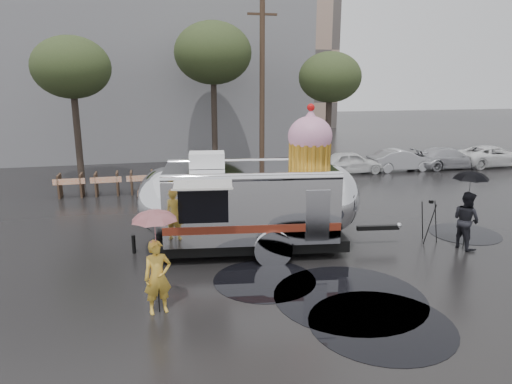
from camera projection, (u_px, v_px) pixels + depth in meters
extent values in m
plane|color=black|center=(299.00, 273.00, 12.00)|extent=(120.00, 120.00, 0.00)
cylinder|color=black|center=(381.00, 324.00, 9.46)|extent=(3.03, 3.03, 0.01)
cylinder|color=black|center=(349.00, 297.00, 10.65)|extent=(3.55, 3.55, 0.01)
cylinder|color=black|center=(465.00, 233.00, 15.05)|extent=(2.25, 2.25, 0.01)
cylinder|color=black|center=(265.00, 280.00, 11.55)|extent=(2.60, 2.60, 0.01)
cube|color=slate|center=(139.00, 58.00, 32.24)|extent=(22.00, 12.00, 13.00)
cylinder|color=#473323|center=(262.00, 89.00, 24.72)|extent=(0.28, 0.28, 9.00)
cube|color=#473323|center=(262.00, 14.00, 23.82)|extent=(1.60, 0.12, 0.12)
cylinder|color=#382D26|center=(77.00, 123.00, 22.02)|extent=(0.32, 0.32, 5.85)
ellipsoid|color=#283618|center=(71.00, 67.00, 21.40)|extent=(3.64, 3.64, 2.86)
cylinder|color=#382D26|center=(214.00, 109.00, 25.37)|extent=(0.32, 0.32, 6.75)
ellipsoid|color=#283618|center=(213.00, 53.00, 24.66)|extent=(4.20, 4.20, 3.30)
cylinder|color=#382D26|center=(328.00, 122.00, 24.99)|extent=(0.32, 0.32, 5.40)
ellipsoid|color=#283618|center=(330.00, 77.00, 24.42)|extent=(3.36, 3.36, 2.64)
cube|color=#473323|center=(60.00, 186.00, 19.65)|extent=(0.08, 0.80, 1.00)
cube|color=#473323|center=(82.00, 185.00, 19.85)|extent=(0.08, 0.80, 1.00)
cube|color=#E5590C|center=(69.00, 182.00, 19.33)|extent=(1.30, 0.04, 0.25)
cube|color=#473323|center=(96.00, 184.00, 19.98)|extent=(0.08, 0.80, 1.00)
cube|color=#473323|center=(118.00, 183.00, 20.19)|extent=(0.08, 0.80, 1.00)
cube|color=#E5590C|center=(106.00, 180.00, 19.67)|extent=(1.30, 0.04, 0.25)
cube|color=#473323|center=(132.00, 182.00, 20.32)|extent=(0.08, 0.80, 1.00)
cube|color=#473323|center=(152.00, 181.00, 20.52)|extent=(0.08, 0.80, 1.00)
cube|color=#E5590C|center=(142.00, 178.00, 20.00)|extent=(1.30, 0.04, 0.25)
imported|color=silver|center=(351.00, 160.00, 24.75)|extent=(4.00, 1.80, 1.40)
imported|color=#B2B2B7|center=(401.00, 158.00, 25.42)|extent=(4.00, 1.80, 1.40)
imported|color=#B2B2B7|center=(448.00, 156.00, 26.09)|extent=(4.20, 1.80, 1.44)
imported|color=silver|center=(493.00, 154.00, 26.76)|extent=(4.40, 1.90, 1.50)
cube|color=silver|center=(249.00, 200.00, 13.32)|extent=(5.12, 3.16, 1.97)
ellipsoid|color=silver|center=(330.00, 198.00, 13.54)|extent=(1.97, 2.72, 1.97)
ellipsoid|color=silver|center=(166.00, 202.00, 13.09)|extent=(1.97, 2.72, 1.97)
cube|color=black|center=(249.00, 237.00, 13.59)|extent=(5.72, 2.92, 0.33)
cylinder|color=black|center=(273.00, 250.00, 12.55)|extent=(0.79, 0.34, 0.77)
cylinder|color=black|center=(263.00, 225.00, 14.73)|extent=(0.79, 0.34, 0.77)
cylinder|color=silver|center=(273.00, 250.00, 12.39)|extent=(1.06, 0.25, 1.05)
cube|color=black|center=(378.00, 228.00, 13.92)|extent=(1.32, 0.31, 0.13)
sphere|color=silver|center=(399.00, 225.00, 13.97)|extent=(0.20, 0.20, 0.18)
cylinder|color=black|center=(134.00, 244.00, 13.30)|extent=(0.12, 0.12, 0.55)
cube|color=maroon|center=(253.00, 229.00, 12.22)|extent=(4.78, 0.69, 0.22)
cube|color=maroon|center=(246.00, 205.00, 14.65)|extent=(4.78, 0.69, 0.22)
cube|color=black|center=(203.00, 207.00, 11.93)|extent=(1.31, 0.21, 0.88)
cube|color=beige|center=(203.00, 189.00, 11.54)|extent=(1.59, 0.75, 0.16)
cube|color=silver|center=(318.00, 216.00, 12.29)|extent=(0.66, 0.12, 1.42)
cube|color=white|center=(207.00, 160.00, 12.92)|extent=(1.07, 0.84, 0.42)
cylinder|color=gold|center=(310.00, 154.00, 13.17)|extent=(1.28, 1.28, 0.66)
ellipsoid|color=pink|center=(310.00, 136.00, 13.04)|extent=(1.43, 1.43, 1.14)
cone|color=pink|center=(311.00, 116.00, 12.91)|extent=(0.62, 0.62, 0.44)
sphere|color=red|center=(311.00, 107.00, 12.85)|extent=(0.25, 0.25, 0.22)
imported|color=gold|center=(158.00, 277.00, 9.77)|extent=(0.66, 0.51, 1.64)
imported|color=#D4838B|center=(155.00, 227.00, 9.50)|extent=(1.18, 1.18, 0.81)
cylinder|color=black|center=(158.00, 277.00, 9.77)|extent=(0.02, 0.02, 1.65)
imported|color=black|center=(466.00, 220.00, 13.59)|extent=(0.60, 0.90, 1.74)
imported|color=black|center=(470.00, 184.00, 13.33)|extent=(1.25, 1.25, 0.85)
cylinder|color=black|center=(466.00, 222.00, 13.60)|extent=(0.02, 0.02, 1.65)
cylinder|color=black|center=(436.00, 222.00, 14.22)|extent=(0.03, 0.30, 1.29)
cylinder|color=black|center=(422.00, 221.00, 14.32)|extent=(0.27, 0.17, 1.29)
cylinder|color=black|center=(430.00, 224.00, 13.95)|extent=(0.27, 0.17, 1.29)
cube|color=black|center=(431.00, 202.00, 14.01)|extent=(0.11, 0.09, 0.09)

